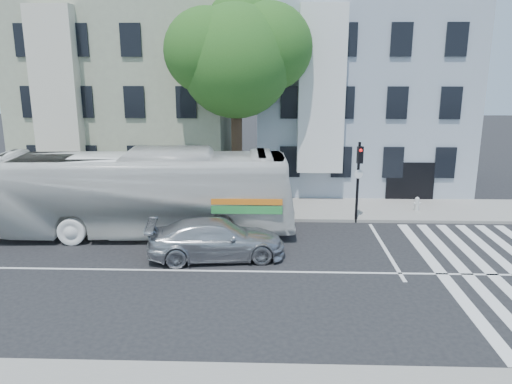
{
  "coord_description": "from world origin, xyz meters",
  "views": [
    {
      "loc": [
        1.85,
        -16.93,
        7.32
      ],
      "look_at": [
        1.2,
        2.37,
        2.4
      ],
      "focal_mm": 35.0,
      "sensor_mm": 36.0,
      "label": 1
    }
  ],
  "objects_px": {
    "traffic_signal": "(359,172)",
    "fire_hydrant": "(417,204)",
    "sedan": "(216,239)",
    "bus": "(139,193)"
  },
  "relations": [
    {
      "from": "traffic_signal",
      "to": "fire_hydrant",
      "type": "xyz_separation_m",
      "value": [
        3.34,
        1.77,
        -2.0
      ]
    },
    {
      "from": "sedan",
      "to": "traffic_signal",
      "type": "bearing_deg",
      "value": -61.1
    },
    {
      "from": "bus",
      "to": "sedan",
      "type": "bearing_deg",
      "value": -130.79
    },
    {
      "from": "traffic_signal",
      "to": "fire_hydrant",
      "type": "relative_size",
      "value": 5.53
    },
    {
      "from": "sedan",
      "to": "bus",
      "type": "bearing_deg",
      "value": 44.84
    },
    {
      "from": "traffic_signal",
      "to": "sedan",
      "type": "bearing_deg",
      "value": -156.16
    },
    {
      "from": "fire_hydrant",
      "to": "traffic_signal",
      "type": "bearing_deg",
      "value": -152.11
    },
    {
      "from": "bus",
      "to": "sedan",
      "type": "xyz_separation_m",
      "value": [
        3.69,
        -2.8,
        -1.11
      ]
    },
    {
      "from": "bus",
      "to": "traffic_signal",
      "type": "distance_m",
      "value": 10.05
    },
    {
      "from": "bus",
      "to": "traffic_signal",
      "type": "relative_size",
      "value": 3.48
    }
  ]
}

